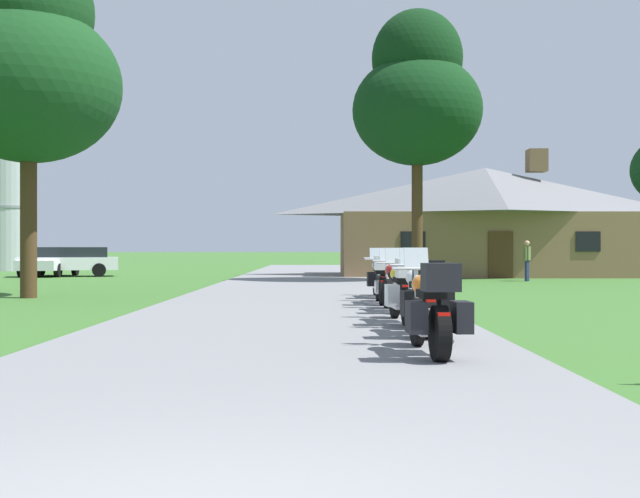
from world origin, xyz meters
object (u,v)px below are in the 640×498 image
at_px(motorcycle_yellow_third_in_row, 400,291).
at_px(parked_white_suv_far_left, 66,260).
at_px(parked_white_sedan_far_left, 46,263).
at_px(metal_silo_distant, 7,201).
at_px(tree_left_near, 25,63).
at_px(tree_by_lodge_front, 414,95).
at_px(motorcycle_white_second_in_row, 418,298).
at_px(motorcycle_silver_fifth_in_row, 378,280).
at_px(bystander_olive_shirt_near_lodge, 523,258).
at_px(motorcycle_silver_farthest_in_row, 376,277).
at_px(motorcycle_red_fourth_in_row, 393,284).
at_px(motorcycle_orange_nearest_to_camera, 428,310).

relative_size(motorcycle_yellow_third_in_row, parked_white_suv_far_left, 0.42).
distance_m(motorcycle_yellow_third_in_row, parked_white_sedan_far_left, 28.42).
height_order(metal_silo_distant, parked_white_suv_far_left, metal_silo_distant).
height_order(tree_left_near, parked_white_sedan_far_left, tree_left_near).
distance_m(tree_by_lodge_front, parked_white_suv_far_left, 18.25).
distance_m(tree_left_near, parked_white_sedan_far_left, 18.31).
relative_size(motorcycle_white_second_in_row, motorcycle_silver_fifth_in_row, 1.00).
distance_m(motorcycle_silver_fifth_in_row, tree_by_lodge_front, 15.12).
relative_size(bystander_olive_shirt_near_lodge, metal_silo_distant, 0.20).
xyz_separation_m(motorcycle_silver_farthest_in_row, parked_white_suv_far_left, (-13.51, 17.11, 0.17)).
bearing_deg(motorcycle_silver_farthest_in_row, motorcycle_white_second_in_row, -92.25).
bearing_deg(motorcycle_red_fourth_in_row, motorcycle_orange_nearest_to_camera, -99.40).
relative_size(motorcycle_red_fourth_in_row, motorcycle_silver_farthest_in_row, 1.00).
distance_m(motorcycle_red_fourth_in_row, motorcycle_silver_farthest_in_row, 4.57).
xyz_separation_m(tree_left_near, metal_silo_distant, (-10.62, 26.05, -2.21)).
bearing_deg(motorcycle_silver_fifth_in_row, parked_white_suv_far_left, 124.67).
bearing_deg(tree_by_lodge_front, metal_silo_distant, 144.70).
relative_size(motorcycle_silver_fifth_in_row, motorcycle_silver_farthest_in_row, 1.00).
distance_m(motorcycle_silver_fifth_in_row, motorcycle_silver_farthest_in_row, 2.29).
distance_m(motorcycle_silver_farthest_in_row, tree_left_near, 11.10).
height_order(motorcycle_white_second_in_row, tree_left_near, tree_left_near).
bearing_deg(tree_left_near, parked_white_sedan_far_left, 107.02).
bearing_deg(tree_left_near, tree_by_lodge_front, 40.84).
distance_m(motorcycle_silver_fifth_in_row, bystander_olive_shirt_near_lodge, 15.69).
bearing_deg(bystander_olive_shirt_near_lodge, motorcycle_yellow_third_in_row, -170.79).
bearing_deg(parked_white_suv_far_left, bystander_olive_shirt_near_lodge, -120.79).
xyz_separation_m(tree_left_near, parked_white_suv_far_left, (-4.05, 16.33, -5.59)).
relative_size(bystander_olive_shirt_near_lodge, parked_white_sedan_far_left, 0.40).
height_order(motorcycle_white_second_in_row, motorcycle_silver_farthest_in_row, same).
xyz_separation_m(motorcycle_yellow_third_in_row, metal_silo_distant, (-19.96, 33.91, 3.54)).
distance_m(motorcycle_silver_farthest_in_row, parked_white_sedan_far_left, 22.69).
distance_m(motorcycle_silver_farthest_in_row, bystander_olive_shirt_near_lodge, 13.61).
distance_m(motorcycle_white_second_in_row, motorcycle_red_fourth_in_row, 4.42).
relative_size(motorcycle_orange_nearest_to_camera, metal_silo_distant, 0.25).
xyz_separation_m(motorcycle_red_fourth_in_row, bystander_olive_shirt_near_lodge, (6.90, 16.29, 0.31)).
bearing_deg(motorcycle_red_fourth_in_row, parked_white_suv_far_left, 114.48).
height_order(motorcycle_white_second_in_row, motorcycle_silver_fifth_in_row, same).
relative_size(motorcycle_red_fourth_in_row, bystander_olive_shirt_near_lodge, 1.25).
height_order(motorcycle_silver_farthest_in_row, metal_silo_distant, metal_silo_distant).
height_order(tree_left_near, metal_silo_distant, tree_left_near).
height_order(tree_by_lodge_front, parked_white_sedan_far_left, tree_by_lodge_front).
height_order(motorcycle_silver_farthest_in_row, tree_left_near, tree_left_near).
bearing_deg(motorcycle_red_fourth_in_row, motorcycle_yellow_third_in_row, -100.36).
bearing_deg(bystander_olive_shirt_near_lodge, metal_silo_distant, 90.46).
bearing_deg(motorcycle_silver_fifth_in_row, parked_white_sedan_far_left, 126.28).
bearing_deg(parked_white_sedan_far_left, tree_by_lodge_front, -20.83).
bearing_deg(parked_white_sedan_far_left, motorcycle_orange_nearest_to_camera, -63.38).
bearing_deg(motorcycle_orange_nearest_to_camera, parked_white_suv_far_left, 111.70).
bearing_deg(motorcycle_yellow_third_in_row, motorcycle_orange_nearest_to_camera, -95.04).
bearing_deg(bystander_olive_shirt_near_lodge, motorcycle_silver_fifth_in_row, -176.97).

